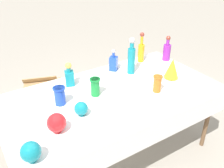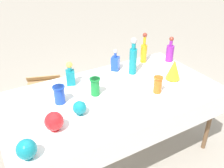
# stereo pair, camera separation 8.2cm
# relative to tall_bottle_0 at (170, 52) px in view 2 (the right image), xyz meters

# --- Properties ---
(ground_plane) EXTENTS (40.00, 40.00, 0.00)m
(ground_plane) POSITION_rel_tall_bottle_0_xyz_m (-0.94, -0.29, -0.87)
(ground_plane) COLOR #A0998C
(display_table) EXTENTS (2.03, 1.08, 0.76)m
(display_table) POSITION_rel_tall_bottle_0_xyz_m (-0.94, -0.32, -0.16)
(display_table) COLOR white
(display_table) RESTS_ON ground
(tall_bottle_0) EXTENTS (0.09, 0.09, 0.30)m
(tall_bottle_0) POSITION_rel_tall_bottle_0_xyz_m (0.00, 0.00, 0.00)
(tall_bottle_0) COLOR purple
(tall_bottle_0) RESTS_ON display_table
(tall_bottle_1) EXTENTS (0.07, 0.07, 0.35)m
(tall_bottle_1) POSITION_rel_tall_bottle_0_xyz_m (-0.28, 0.13, 0.02)
(tall_bottle_1) COLOR orange
(tall_bottle_1) RESTS_ON display_table
(tall_bottle_2) EXTENTS (0.08, 0.08, 0.40)m
(tall_bottle_2) POSITION_rel_tall_bottle_0_xyz_m (-0.55, -0.05, 0.06)
(tall_bottle_2) COLOR teal
(tall_bottle_2) RESTS_ON display_table
(square_decanter_0) EXTENTS (0.10, 0.10, 0.24)m
(square_decanter_0) POSITION_rel_tall_bottle_0_xyz_m (-1.21, 0.06, -0.01)
(square_decanter_0) COLOR teal
(square_decanter_0) RESTS_ON display_table
(square_decanter_1) EXTENTS (0.11, 0.11, 0.24)m
(square_decanter_1) POSITION_rel_tall_bottle_0_xyz_m (-0.67, 0.11, -0.02)
(square_decanter_1) COLOR blue
(square_decanter_1) RESTS_ON display_table
(slender_vase_0) EXTENTS (0.09, 0.09, 0.16)m
(slender_vase_0) POSITION_rel_tall_bottle_0_xyz_m (-0.57, -0.48, -0.03)
(slender_vase_0) COLOR orange
(slender_vase_0) RESTS_ON display_table
(slender_vase_1) EXTENTS (0.10, 0.10, 0.17)m
(slender_vase_1) POSITION_rel_tall_bottle_0_xyz_m (-1.09, -0.23, -0.02)
(slender_vase_1) COLOR #198C38
(slender_vase_1) RESTS_ON display_table
(slender_vase_2) EXTENTS (0.11, 0.11, 0.16)m
(slender_vase_2) POSITION_rel_tall_bottle_0_xyz_m (-1.41, -0.19, -0.03)
(slender_vase_2) COLOR blue
(slender_vase_2) RESTS_ON display_table
(fluted_vase_0) EXTENTS (0.15, 0.15, 0.22)m
(fluted_vase_0) POSITION_rel_tall_bottle_0_xyz_m (-0.27, -0.36, -0.00)
(fluted_vase_0) COLOR yellow
(fluted_vase_0) RESTS_ON display_table
(round_bowl_0) EXTENTS (0.14, 0.14, 0.14)m
(round_bowl_0) POSITION_rel_tall_bottle_0_xyz_m (-1.81, -0.70, -0.04)
(round_bowl_0) COLOR teal
(round_bowl_0) RESTS_ON display_table
(round_bowl_1) EXTENTS (0.14, 0.14, 0.15)m
(round_bowl_1) POSITION_rel_tall_bottle_0_xyz_m (-1.57, -0.52, -0.04)
(round_bowl_1) COLOR red
(round_bowl_1) RESTS_ON display_table
(round_bowl_2) EXTENTS (0.11, 0.11, 0.12)m
(round_bowl_2) POSITION_rel_tall_bottle_0_xyz_m (-1.33, -0.44, -0.05)
(round_bowl_2) COLOR teal
(round_bowl_2) RESTS_ON display_table
(price_tag_left) EXTENTS (0.06, 0.02, 0.03)m
(price_tag_left) POSITION_rel_tall_bottle_0_xyz_m (-0.95, -0.73, -0.10)
(price_tag_left) COLOR white
(price_tag_left) RESTS_ON display_table
(cardboard_box_behind_left) EXTENTS (0.42, 0.35, 0.33)m
(cardboard_box_behind_left) POSITION_rel_tall_bottle_0_xyz_m (-1.32, 0.80, -0.75)
(cardboard_box_behind_left) COLOR tan
(cardboard_box_behind_left) RESTS_ON ground
(cardboard_box_behind_right) EXTENTS (0.57, 0.49, 0.45)m
(cardboard_box_behind_right) POSITION_rel_tall_bottle_0_xyz_m (-1.26, 0.88, -0.69)
(cardboard_box_behind_right) COLOR tan
(cardboard_box_behind_right) RESTS_ON ground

